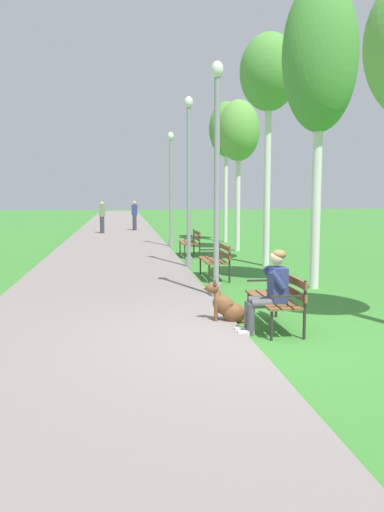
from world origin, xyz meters
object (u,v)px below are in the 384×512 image
park_bench_mid (217,258)px  lamp_post_far (171,188)px  park_bench_far (191,241)px  pedestrian_distant (102,217)px  person_seated_on_near_bench (270,288)px  dog_brown (227,307)px  birch_tree_second (320,59)px  birch_tree_third (269,75)px  birch_tree_fifth (226,130)px  birch_tree_fourth (239,132)px  lamp_post_near (217,179)px  park_bench_near (278,295)px  lamp_post_mid (189,181)px  pedestrian_further_distant (135,216)px

park_bench_mid → lamp_post_far: (-0.41, 7.55, 1.74)m
park_bench_far → pedestrian_distant: bearing=108.0°
park_bench_mid → person_seated_on_near_bench: size_ratio=1.20×
person_seated_on_near_bench → dog_brown: 0.96m
birch_tree_second → birch_tree_third: 3.66m
lamp_post_far → birch_tree_fifth: size_ratio=0.74×
pedestrian_distant → lamp_post_far: bearing=-68.1°
park_bench_far → dog_brown: park_bench_far is taller
birch_tree_fourth → lamp_post_near: bearing=-105.3°
birch_tree_fifth → pedestrian_distant: (-5.38, 5.23, -3.83)m
birch_tree_second → pedestrian_distant: (-5.16, 16.34, -4.02)m
person_seated_on_near_bench → pedestrian_distant: bearing=99.1°
park_bench_near → pedestrian_distant: (-3.38, 19.54, 0.33)m
park_bench_mid → person_seated_on_near_bench: bearing=-91.3°
park_bench_mid → pedestrian_distant: 15.07m
park_bench_far → lamp_post_mid: lamp_post_mid is taller
lamp_post_far → pedestrian_distant: lamp_post_far is taller
lamp_post_near → lamp_post_mid: size_ratio=0.98×
pedestrian_further_distant → birch_tree_second: bearing=-79.3°
birch_tree_fourth → dog_brown: bearing=-103.4°
birch_tree_fourth → birch_tree_fifth: bearing=85.9°
lamp_post_far → birch_tree_third: (2.21, -5.55, 3.05)m
dog_brown → pedestrian_distant: 19.32m
park_bench_near → park_bench_mid: bearing=91.1°
park_bench_near → birch_tree_second: 5.68m
dog_brown → lamp_post_near: (0.19, 2.02, 2.10)m
pedestrian_distant → park_bench_near: bearing=-80.2°
lamp_post_mid → birch_tree_fifth: size_ratio=0.80×
park_bench_mid → lamp_post_near: bearing=-100.4°
lamp_post_near → birch_tree_fourth: size_ratio=0.85×
lamp_post_mid → pedestrian_further_distant: size_ratio=2.83×
lamp_post_mid → lamp_post_far: size_ratio=1.07×
park_bench_near → park_bench_far: 9.45m
birch_tree_fourth → pedestrian_distant: bearing=120.5°
birch_tree_fourth → pedestrian_distant: birch_tree_fourth is taller
lamp_post_near → birch_tree_second: size_ratio=0.70×
birch_tree_third → birch_tree_fourth: (0.05, 4.00, -1.09)m
park_bench_near → birch_tree_fifth: size_ratio=0.26×
birch_tree_fourth → pedestrian_distant: size_ratio=3.23×
park_bench_far → lamp_post_near: lamp_post_near is taller
dog_brown → birch_tree_fifth: (2.73, 13.89, 4.42)m
person_seated_on_near_bench → dog_brown: bearing=126.5°
park_bench_near → birch_tree_third: 8.51m
dog_brown → birch_tree_fifth: 14.83m
lamp_post_near → lamp_post_far: (0.03, 9.96, -0.10)m
lamp_post_mid → pedestrian_distant: size_ratio=2.83×
person_seated_on_near_bench → lamp_post_mid: (-0.33, 7.02, 1.73)m
birch_tree_fifth → lamp_post_far: bearing=-142.6°
park_bench_mid → birch_tree_fourth: size_ratio=0.28×
park_bench_near → pedestrian_further_distant: bearing=94.5°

